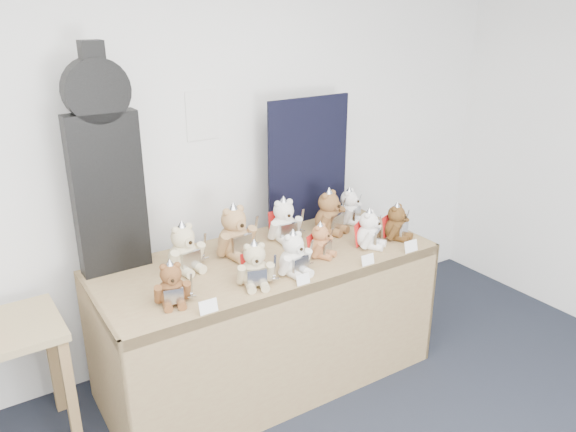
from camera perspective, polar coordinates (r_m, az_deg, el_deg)
room_shell at (r=3.48m, az=-8.70°, el=10.07°), size 6.00×6.00×6.00m
display_table at (r=3.29m, az=-1.46°, el=-7.49°), size 1.99×0.85×0.83m
guitar_case at (r=3.08m, az=-18.10°, el=4.96°), size 0.37×0.12×1.22m
navy_board at (r=3.71m, az=2.10°, el=5.64°), size 0.62×0.04×0.83m
teddy_front_far_left at (r=2.81m, az=-11.72°, el=-6.91°), size 0.20×0.19×0.25m
teddy_front_left at (r=2.93m, az=-3.38°, el=-5.12°), size 0.22×0.21×0.27m
teddy_front_centre at (r=3.04m, az=0.60°, el=-4.01°), size 0.23×0.19×0.27m
teddy_front_right at (r=3.26m, az=3.33°, el=-2.63°), size 0.19×0.18×0.23m
teddy_front_far_right at (r=3.41m, az=8.24°, el=-1.48°), size 0.22×0.21×0.26m
teddy_front_end at (r=3.56m, az=10.97°, el=-0.74°), size 0.21×0.20×0.25m
teddy_back_left at (r=3.13m, az=-10.49°, el=-3.38°), size 0.26×0.22×0.31m
teddy_back_centre_left at (r=3.27m, az=-5.41°, el=-1.75°), size 0.28×0.24×0.34m
teddy_back_centre_right at (r=3.47m, az=-0.40°, el=-0.57°), size 0.24×0.21×0.30m
teddy_back_right at (r=3.60m, az=4.23°, el=0.25°), size 0.26×0.24×0.31m
teddy_back_end at (r=3.77m, az=6.27°, el=0.84°), size 0.22×0.21×0.27m
entry_card_a at (r=2.72m, az=-8.09°, el=-9.10°), size 0.09×0.02×0.07m
entry_card_b at (r=2.96m, az=1.54°, el=-6.45°), size 0.08×0.02×0.06m
entry_card_c at (r=3.20m, az=8.11°, el=-4.42°), size 0.09×0.02×0.06m
entry_card_d at (r=3.40m, az=12.39°, el=-3.02°), size 0.10×0.02×0.07m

